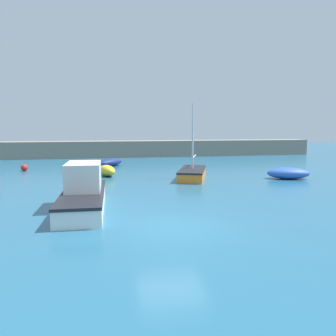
% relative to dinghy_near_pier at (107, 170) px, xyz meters
% --- Properties ---
extents(ground_plane, '(120.00, 120.00, 0.20)m').
position_rel_dinghy_near_pier_xyz_m(ground_plane, '(2.04, -13.55, -0.51)').
color(ground_plane, '#235B7A').
extents(harbor_breakwater, '(49.93, 2.94, 1.99)m').
position_rel_dinghy_near_pier_xyz_m(harbor_breakwater, '(2.04, 16.08, 0.58)').
color(harbor_breakwater, gray).
rests_on(harbor_breakwater, ground_plane).
extents(dinghy_near_pier, '(1.69, 2.56, 0.82)m').
position_rel_dinghy_near_pier_xyz_m(dinghy_near_pier, '(0.00, 0.00, 0.00)').
color(dinghy_near_pier, yellow).
rests_on(dinghy_near_pier, ground_plane).
extents(motorboat_grey_hull, '(2.03, 6.31, 2.06)m').
position_rel_dinghy_near_pier_xyz_m(motorboat_grey_hull, '(-1.24, -10.01, 0.34)').
color(motorboat_grey_hull, white).
rests_on(motorboat_grey_hull, ground_plane).
extents(rowboat_blue_near, '(3.05, 3.24, 0.76)m').
position_rel_dinghy_near_pier_xyz_m(rowboat_blue_near, '(0.42, 6.26, -0.03)').
color(rowboat_blue_near, navy).
rests_on(rowboat_blue_near, ground_plane).
extents(sailboat_tall_mast, '(3.32, 5.18, 5.31)m').
position_rel_dinghy_near_pier_xyz_m(sailboat_tall_mast, '(6.00, -2.55, -0.02)').
color(sailboat_tall_mast, orange).
rests_on(sailboat_tall_mast, ground_plane).
extents(open_tender_yellow, '(3.24, 2.18, 0.80)m').
position_rel_dinghy_near_pier_xyz_m(open_tender_yellow, '(12.65, -4.13, -0.01)').
color(open_tender_yellow, '#2D56B7').
rests_on(open_tender_yellow, ground_plane).
extents(mooring_buoy_red, '(0.55, 0.55, 0.55)m').
position_rel_dinghy_near_pier_xyz_m(mooring_buoy_red, '(-6.77, 4.26, -0.13)').
color(mooring_buoy_red, red).
rests_on(mooring_buoy_red, ground_plane).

